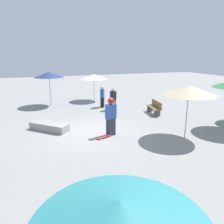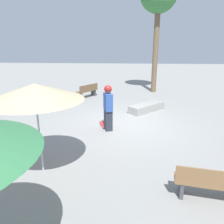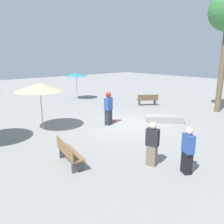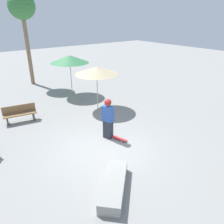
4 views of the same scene
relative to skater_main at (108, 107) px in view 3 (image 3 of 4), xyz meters
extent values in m
plane|color=gray|center=(0.61, -0.69, -0.99)|extent=(60.00, 60.00, 0.00)
cube|color=#282D38|center=(0.00, 0.00, -0.57)|extent=(0.45, 0.38, 0.83)
cube|color=#2D519E|center=(0.00, 0.00, 0.18)|extent=(0.55, 0.42, 0.68)
sphere|color=#8C6647|center=(0.00, 0.00, 0.66)|extent=(0.27, 0.27, 0.27)
sphere|color=maroon|center=(0.00, 0.00, 0.69)|extent=(0.30, 0.30, 0.30)
cube|color=red|center=(0.43, 0.24, -0.92)|extent=(0.82, 0.45, 0.02)
cylinder|color=silver|center=(0.63, 0.41, -0.96)|extent=(0.06, 0.05, 0.05)
cylinder|color=silver|center=(0.69, 0.24, -0.96)|extent=(0.06, 0.05, 0.05)
cylinder|color=silver|center=(0.16, 0.24, -0.96)|extent=(0.06, 0.05, 0.05)
cylinder|color=silver|center=(0.22, 0.08, -0.96)|extent=(0.06, 0.05, 0.05)
cube|color=gray|center=(2.70, -1.76, -0.80)|extent=(1.92, 1.94, 0.38)
cube|color=#47474C|center=(4.97, 2.22, -0.79)|extent=(0.29, 0.37, 0.40)
cube|color=#47474C|center=(6.00, 1.52, -0.79)|extent=(0.29, 0.37, 0.40)
cube|color=brown|center=(5.49, 1.87, -0.56)|extent=(1.57, 1.26, 0.05)
cube|color=brown|center=(5.38, 1.70, -0.34)|extent=(1.34, 0.93, 0.40)
cube|color=#47474C|center=(-3.84, -2.02, -0.79)|extent=(0.40, 0.15, 0.40)
cube|color=#47474C|center=(-4.06, -3.25, -0.79)|extent=(0.40, 0.15, 0.40)
cube|color=olive|center=(-3.95, -2.64, -0.56)|extent=(0.71, 1.65, 0.05)
cube|color=olive|center=(-4.14, -2.60, -0.34)|extent=(0.32, 1.58, 0.40)
cylinder|color=#B7B7BC|center=(-3.12, 1.52, 0.15)|extent=(0.05, 0.05, 2.28)
cone|color=#C6B289|center=(-3.12, 1.52, 1.23)|extent=(2.42, 2.42, 0.41)
cylinder|color=#B7B7BC|center=(2.70, 7.50, 0.12)|extent=(0.05, 0.05, 2.21)
cone|color=teal|center=(2.70, 7.50, 1.18)|extent=(1.96, 1.96, 0.28)
cylinder|color=brown|center=(7.51, -2.62, 2.03)|extent=(0.37, 0.37, 6.04)
cube|color=#726656|center=(-1.87, -4.54, -0.62)|extent=(0.32, 0.39, 0.72)
cube|color=#232328|center=(-1.87, -4.54, 0.04)|extent=(0.35, 0.48, 0.60)
sphere|color=beige|center=(-1.87, -4.54, 0.45)|extent=(0.24, 0.24, 0.24)
cube|color=black|center=(-1.44, -5.62, -0.63)|extent=(0.37, 0.40, 0.72)
cube|color=#2D519E|center=(-1.44, -5.62, 0.03)|extent=(0.41, 0.48, 0.59)
sphere|color=beige|center=(-1.44, -5.62, 0.45)|extent=(0.23, 0.23, 0.23)
camera|label=1|loc=(3.46, 9.25, 2.77)|focal=35.00mm
camera|label=2|loc=(-8.20, -0.73, 2.36)|focal=35.00mm
camera|label=3|loc=(-7.44, -8.87, 2.68)|focal=35.00mm
camera|label=4|loc=(6.86, -4.96, 4.02)|focal=35.00mm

